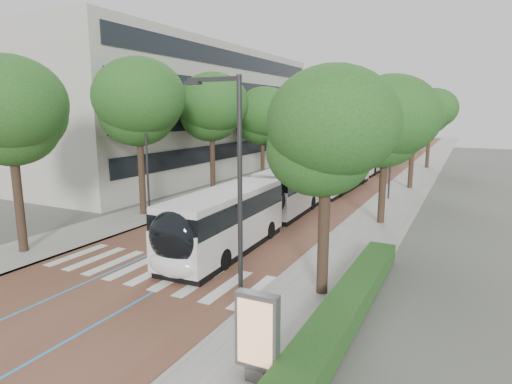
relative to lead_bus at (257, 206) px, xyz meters
The scene contains 22 objects.
ground 8.93m from the lead_bus, 99.77° to the right, with size 160.00×160.00×0.00m, color #51544C.
road 31.43m from the lead_bus, 92.72° to the left, with size 11.00×140.00×0.02m, color brown.
sidewalk_left 32.65m from the lead_bus, 106.00° to the left, with size 4.00×140.00×0.12m, color gray.
sidewalk_right 31.96m from the lead_bus, 79.15° to the left, with size 4.00×140.00×0.12m, color gray.
kerb_left 32.18m from the lead_bus, 102.74° to the left, with size 0.20×140.00×0.14m, color gray.
kerb_right 31.66m from the lead_bus, 82.53° to the left, with size 0.20×140.00×0.14m, color gray.
zebra_crossing 7.92m from the lead_bus, 99.57° to the right, with size 10.55×3.60×0.01m.
lane_line_left 31.54m from the lead_bus, 95.63° to the left, with size 0.12×126.00×0.01m, color #2988D0.
lane_line_right 31.39m from the lead_bus, 89.80° to the left, with size 0.12×126.00×0.01m, color #2988D0.
office_building 29.03m from the lead_bus, 137.29° to the left, with size 18.11×40.00×14.00m.
hedge 11.57m from the lead_bus, 48.66° to the right, with size 1.20×14.00×0.80m, color #1D4517.
streetlight_near 13.12m from the lead_bus, 66.24° to the right, with size 1.82×0.20×8.00m.
streetlight_far 14.65m from the lead_bus, 68.98° to the left, with size 1.82×0.20×8.00m.
lamp_post_left 8.01m from the lead_bus, behind, with size 0.14×0.14×8.00m, color #2B2C2E.
trees_left 17.88m from the lead_bus, 121.79° to the left, with size 6.34×60.25×10.03m.
trees_right 16.85m from the lead_bus, 67.41° to the left, with size 5.90×47.28×9.27m.
lead_bus is the anchor object (origin of this frame).
bus_queued_0 15.81m from the lead_bus, 88.49° to the left, with size 2.80×12.45×3.20m.
bus_queued_1 29.34m from the lead_bus, 89.16° to the left, with size 2.62×12.42×3.20m.
bus_queued_2 42.12m from the lead_bus, 89.79° to the left, with size 2.63×12.42×3.20m.
bus_queued_3 55.67m from the lead_bus, 89.57° to the left, with size 3.03×12.49×3.20m.
ad_panel 14.30m from the lead_bus, 63.32° to the right, with size 1.18×0.46×2.44m.
Camera 1 is at (12.50, -13.32, 7.17)m, focal length 30.00 mm.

